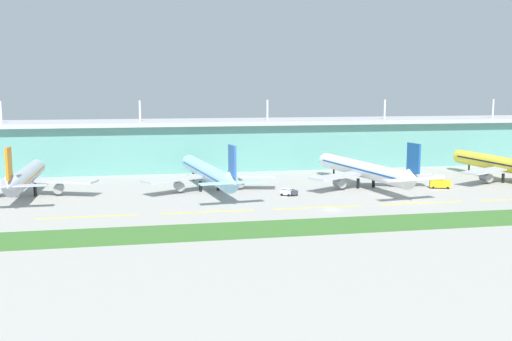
{
  "coord_description": "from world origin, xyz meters",
  "views": [
    {
      "loc": [
        -54.96,
        -160.98,
        35.94
      ],
      "look_at": [
        -15.77,
        38.22,
        7.0
      ],
      "focal_mm": 40.42,
      "sensor_mm": 36.0,
      "label": 1
    }
  ],
  "objects_px": {
    "airliner_far_middle": "(364,170)",
    "pushback_tug": "(292,192)",
    "fuel_truck": "(440,182)",
    "airliner_farthest": "(508,165)",
    "airliner_near_middle": "(208,172)",
    "baggage_cart": "(286,192)",
    "airliner_nearest": "(25,177)"
  },
  "relations": [
    {
      "from": "airliner_nearest",
      "to": "airliner_farthest",
      "type": "distance_m",
      "value": 178.02
    },
    {
      "from": "airliner_far_middle",
      "to": "airliner_nearest",
      "type": "bearing_deg",
      "value": 177.19
    },
    {
      "from": "fuel_truck",
      "to": "baggage_cart",
      "type": "relative_size",
      "value": 1.93
    },
    {
      "from": "airliner_near_middle",
      "to": "airliner_far_middle",
      "type": "distance_m",
      "value": 56.97
    },
    {
      "from": "airliner_nearest",
      "to": "baggage_cart",
      "type": "height_order",
      "value": "airliner_nearest"
    },
    {
      "from": "airliner_nearest",
      "to": "airliner_far_middle",
      "type": "distance_m",
      "value": 118.6
    },
    {
      "from": "airliner_far_middle",
      "to": "fuel_truck",
      "type": "xyz_separation_m",
      "value": [
        26.13,
        -7.61,
        -4.19
      ]
    },
    {
      "from": "airliner_far_middle",
      "to": "pushback_tug",
      "type": "bearing_deg",
      "value": -160.83
    },
    {
      "from": "fuel_truck",
      "to": "baggage_cart",
      "type": "distance_m",
      "value": 58.33
    },
    {
      "from": "airliner_far_middle",
      "to": "airliner_farthest",
      "type": "bearing_deg",
      "value": 0.86
    },
    {
      "from": "pushback_tug",
      "to": "baggage_cart",
      "type": "bearing_deg",
      "value": -162.84
    },
    {
      "from": "baggage_cart",
      "to": "airliner_farthest",
      "type": "bearing_deg",
      "value": 7.44
    },
    {
      "from": "fuel_truck",
      "to": "airliner_near_middle",
      "type": "bearing_deg",
      "value": 171.6
    },
    {
      "from": "airliner_far_middle",
      "to": "baggage_cart",
      "type": "relative_size",
      "value": 17.47
    },
    {
      "from": "airliner_near_middle",
      "to": "airliner_farthest",
      "type": "height_order",
      "value": "same"
    },
    {
      "from": "airliner_near_middle",
      "to": "airliner_farthest",
      "type": "bearing_deg",
      "value": -1.85
    },
    {
      "from": "airliner_far_middle",
      "to": "airliner_farthest",
      "type": "xyz_separation_m",
      "value": [
        59.5,
        0.89,
        0.0
      ]
    },
    {
      "from": "baggage_cart",
      "to": "airliner_nearest",
      "type": "bearing_deg",
      "value": 168.94
    },
    {
      "from": "airliner_near_middle",
      "to": "fuel_truck",
      "type": "height_order",
      "value": "airliner_near_middle"
    },
    {
      "from": "airliner_far_middle",
      "to": "fuel_truck",
      "type": "height_order",
      "value": "airliner_far_middle"
    },
    {
      "from": "airliner_nearest",
      "to": "airliner_farthest",
      "type": "bearing_deg",
      "value": -1.58
    },
    {
      "from": "airliner_near_middle",
      "to": "airliner_far_middle",
      "type": "height_order",
      "value": "same"
    },
    {
      "from": "fuel_truck",
      "to": "airliner_nearest",
      "type": "bearing_deg",
      "value": 174.7
    },
    {
      "from": "fuel_truck",
      "to": "airliner_farthest",
      "type": "bearing_deg",
      "value": 14.29
    },
    {
      "from": "fuel_truck",
      "to": "baggage_cart",
      "type": "xyz_separation_m",
      "value": [
        -58.22,
        -3.47,
        -1.0
      ]
    },
    {
      "from": "fuel_truck",
      "to": "pushback_tug",
      "type": "height_order",
      "value": "fuel_truck"
    },
    {
      "from": "airliner_near_middle",
      "to": "airliner_far_middle",
      "type": "relative_size",
      "value": 1.0
    },
    {
      "from": "fuel_truck",
      "to": "baggage_cart",
      "type": "height_order",
      "value": "fuel_truck"
    },
    {
      "from": "fuel_truck",
      "to": "pushback_tug",
      "type": "bearing_deg",
      "value": -177.11
    },
    {
      "from": "airliner_nearest",
      "to": "baggage_cart",
      "type": "bearing_deg",
      "value": -11.06
    },
    {
      "from": "pushback_tug",
      "to": "airliner_nearest",
      "type": "bearing_deg",
      "value": 169.58
    },
    {
      "from": "airliner_nearest",
      "to": "pushback_tug",
      "type": "bearing_deg",
      "value": -10.42
    }
  ]
}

